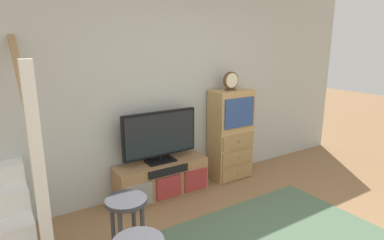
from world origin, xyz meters
The scene contains 6 objects.
back_wall centered at (0.00, 2.46, 1.35)m, with size 6.40×0.12×2.70m, color #B2B7B2.
media_console centered at (-0.30, 2.19, 0.23)m, with size 1.18×0.38×0.46m.
television centered at (-0.30, 2.22, 0.80)m, with size 0.97×0.22×0.64m.
side_cabinet centered at (0.81, 2.20, 0.63)m, with size 0.58×0.38×1.27m.
desk_clock centered at (0.77, 2.19, 1.40)m, with size 0.23×0.08×0.25m.
bar_stool_far centered at (-1.17, 1.12, 0.51)m, with size 0.34×0.34×0.68m.
Camera 1 is at (-1.99, -1.15, 1.92)m, focal length 29.88 mm.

